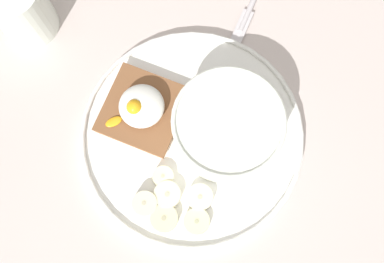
{
  "coord_description": "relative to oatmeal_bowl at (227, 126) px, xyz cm",
  "views": [
    {
      "loc": [
        -10.52,
        -7.02,
        57.5
      ],
      "look_at": [
        0.0,
        0.0,
        5.0
      ],
      "focal_mm": 40.0,
      "sensor_mm": 36.0,
      "label": 1
    }
  ],
  "objects": [
    {
      "name": "ground_plane",
      "position": [
        -2.84,
        3.4,
        -4.79
      ],
      "size": [
        120.0,
        120.0,
        2.0
      ],
      "primitive_type": "cube",
      "color": "beige",
      "rests_on": "ground"
    },
    {
      "name": "banana_slice_front",
      "position": [
        -11.05,
        1.65,
        -2.2
      ],
      "size": [
        4.73,
        4.73,
        1.24
      ],
      "color": "#ECE7BF",
      "rests_on": "plate"
    },
    {
      "name": "toast_slice",
      "position": [
        -3.73,
        10.52,
        -2.06
      ],
      "size": [
        11.84,
        11.84,
        1.3
      ],
      "color": "brown",
      "rests_on": "plate"
    },
    {
      "name": "poached_egg",
      "position": [
        -3.84,
        10.58,
        -0.24
      ],
      "size": [
        7.71,
        6.07,
        2.99
      ],
      "color": "white",
      "rests_on": "toast_slice"
    },
    {
      "name": "banana_slice_left",
      "position": [
        -13.67,
        0.34,
        -2.25
      ],
      "size": [
        4.91,
        4.91,
        1.15
      ],
      "color": "beige",
      "rests_on": "plate"
    },
    {
      "name": "banana_slice_inner",
      "position": [
        -13.53,
        3.35,
        -2.0
      ],
      "size": [
        3.41,
        3.57,
        1.82
      ],
      "color": "beige",
      "rests_on": "plate"
    },
    {
      "name": "banana_slice_back",
      "position": [
        -9.04,
        -1.92,
        -2.22
      ],
      "size": [
        4.59,
        4.61,
        1.21
      ],
      "color": "beige",
      "rests_on": "plate"
    },
    {
      "name": "oatmeal_bowl",
      "position": [
        0.0,
        0.0,
        0.0
      ],
      "size": [
        13.92,
        13.92,
        5.72
      ],
      "color": "white",
      "rests_on": "plate"
    },
    {
      "name": "plate",
      "position": [
        -2.84,
        3.4,
        -3.0
      ],
      "size": [
        29.38,
        29.38,
        1.6
      ],
      "color": "white",
      "rests_on": "ground_plane"
    },
    {
      "name": "knife",
      "position": [
        16.68,
        6.78,
        -3.39
      ],
      "size": [
        13.51,
        3.68,
        0.8
      ],
      "color": "silver",
      "rests_on": "ground_plane"
    },
    {
      "name": "banana_slice_outer",
      "position": [
        -9.48,
        3.89,
        -2.2
      ],
      "size": [
        3.67,
        3.71,
        1.38
      ],
      "color": "#F4EABA",
      "rests_on": "plate"
    },
    {
      "name": "banana_slice_right",
      "position": [
        -11.75,
        -3.23,
        -2.28
      ],
      "size": [
        4.66,
        4.65,
        1.21
      ],
      "color": "#ECEBB4",
      "rests_on": "plate"
    },
    {
      "name": "coffee_mug",
      "position": [
        -1.76,
        31.29,
        0.71
      ],
      "size": [
        7.53,
        7.53,
        8.79
      ],
      "color": "white",
      "rests_on": "ground_plane"
    }
  ]
}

